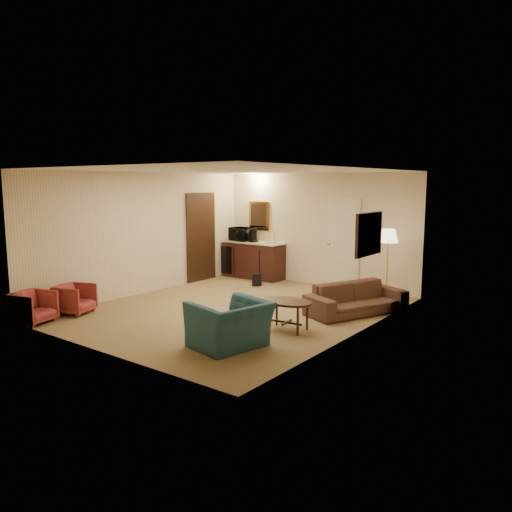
{
  "coord_description": "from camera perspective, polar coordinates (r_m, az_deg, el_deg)",
  "views": [
    {
      "loc": [
        5.84,
        -7.1,
        2.37
      ],
      "look_at": [
        0.11,
        0.5,
        0.97
      ],
      "focal_mm": 35.0,
      "sensor_mm": 36.0,
      "label": 1
    }
  ],
  "objects": [
    {
      "name": "microwave",
      "position": [
        12.61,
        -1.68,
        2.68
      ],
      "size": [
        0.65,
        0.45,
        0.41
      ],
      "primitive_type": "imported",
      "rotation": [
        0.0,
        0.0,
        -0.2
      ],
      "color": "black",
      "rests_on": "wetbar_cabinet"
    },
    {
      "name": "sofa",
      "position": [
        9.3,
        11.42,
        -4.21
      ],
      "size": [
        1.28,
        1.97,
        0.75
      ],
      "primitive_type": "imported",
      "rotation": [
        0.0,
        0.0,
        1.15
      ],
      "color": "black",
      "rests_on": "ground"
    },
    {
      "name": "coffee_table",
      "position": [
        8.14,
        3.55,
        -6.78
      ],
      "size": [
        0.92,
        0.67,
        0.5
      ],
      "primitive_type": "cube",
      "rotation": [
        0.0,
        0.0,
        0.11
      ],
      "color": "black",
      "rests_on": "ground"
    },
    {
      "name": "waste_bin",
      "position": [
        11.6,
        0.09,
        -2.72
      ],
      "size": [
        0.26,
        0.26,
        0.28
      ],
      "primitive_type": "cylinder",
      "rotation": [
        0.0,
        0.0,
        -0.14
      ],
      "color": "black",
      "rests_on": "ground"
    },
    {
      "name": "wetbar_cabinet",
      "position": [
        12.5,
        -0.31,
        -0.43
      ],
      "size": [
        1.64,
        0.58,
        0.92
      ],
      "primitive_type": "cube",
      "color": "#331610",
      "rests_on": "ground"
    },
    {
      "name": "room_walls",
      "position": [
        9.88,
        -0.01,
        4.56
      ],
      "size": [
        5.02,
        6.01,
        2.61
      ],
      "color": "beige",
      "rests_on": "ground"
    },
    {
      "name": "teal_armchair",
      "position": [
        7.27,
        -3.01,
        -6.93
      ],
      "size": [
        0.88,
        1.16,
        0.91
      ],
      "primitive_type": "imported",
      "rotation": [
        0.0,
        0.0,
        -1.78
      ],
      "color": "#1F484E",
      "rests_on": "ground"
    },
    {
      "name": "rose_chair_near",
      "position": [
        9.7,
        -20.0,
        -4.48
      ],
      "size": [
        0.72,
        0.74,
        0.6
      ],
      "primitive_type": "imported",
      "rotation": [
        0.0,
        0.0,
        1.93
      ],
      "color": "maroon",
      "rests_on": "ground"
    },
    {
      "name": "floor_lamp",
      "position": [
        10.38,
        14.78,
        -1.0
      ],
      "size": [
        0.44,
        0.44,
        1.47
      ],
      "primitive_type": "cube",
      "rotation": [
        0.0,
        0.0,
        0.13
      ],
      "color": "gold",
      "rests_on": "ground"
    },
    {
      "name": "rose_chair_far",
      "position": [
        9.31,
        -24.13,
        -5.22
      ],
      "size": [
        0.69,
        0.71,
        0.61
      ],
      "primitive_type": "imported",
      "rotation": [
        0.0,
        0.0,
        1.83
      ],
      "color": "maroon",
      "rests_on": "ground"
    },
    {
      "name": "coffee_maker",
      "position": [
        12.31,
        -0.3,
        2.35
      ],
      "size": [
        0.2,
        0.2,
        0.32
      ],
      "primitive_type": "cylinder",
      "rotation": [
        0.0,
        0.0,
        0.18
      ],
      "color": "black",
      "rests_on": "wetbar_cabinet"
    },
    {
      "name": "ground",
      "position": [
        9.5,
        -2.35,
        -6.11
      ],
      "size": [
        6.0,
        6.0,
        0.0
      ],
      "primitive_type": "plane",
      "color": "olive",
      "rests_on": "ground"
    }
  ]
}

